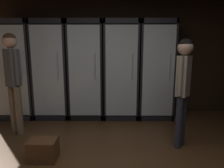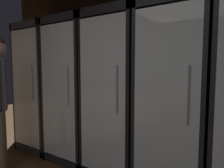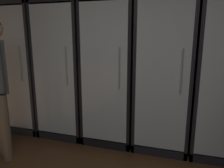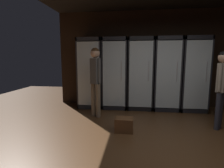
{
  "view_description": "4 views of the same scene",
  "coord_description": "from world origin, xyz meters",
  "px_view_note": "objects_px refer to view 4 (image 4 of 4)",
  "views": [
    {
      "loc": [
        0.04,
        -1.32,
        1.4
      ],
      "look_at": [
        0.01,
        2.68,
        0.7
      ],
      "focal_mm": 30.58,
      "sensor_mm": 36.0,
      "label": 1
    },
    {
      "loc": [
        0.78,
        0.56,
        1.33
      ],
      "look_at": [
        -0.55,
        2.57,
        1.12
      ],
      "focal_mm": 32.03,
      "sensor_mm": 36.0,
      "label": 2
    },
    {
      "loc": [
        0.37,
        -0.16,
        1.48
      ],
      "look_at": [
        -0.45,
        2.45,
        0.86
      ],
      "focal_mm": 34.58,
      "sensor_mm": 36.0,
      "label": 3
    },
    {
      "loc": [
        -0.68,
        -2.31,
        1.42
      ],
      "look_at": [
        -1.32,
        2.59,
        0.7
      ],
      "focal_mm": 27.9,
      "sensor_mm": 36.0,
      "label": 4
    }
  ],
  "objects_px": {
    "cooler_center": "(140,74)",
    "cooler_far_right": "(193,75)",
    "shopper_near": "(95,75)",
    "shopper_far": "(222,80)",
    "wine_crate_floor": "(124,125)",
    "cooler_left": "(115,74)",
    "cooler_right": "(166,75)",
    "cooler_far_left": "(92,74)"
  },
  "relations": [
    {
      "from": "cooler_far_left",
      "to": "wine_crate_floor",
      "type": "bearing_deg",
      "value": -58.42
    },
    {
      "from": "wine_crate_floor",
      "to": "shopper_near",
      "type": "bearing_deg",
      "value": 132.28
    },
    {
      "from": "cooler_left",
      "to": "shopper_near",
      "type": "height_order",
      "value": "cooler_left"
    },
    {
      "from": "cooler_far_right",
      "to": "shopper_near",
      "type": "relative_size",
      "value": 1.19
    },
    {
      "from": "cooler_left",
      "to": "shopper_near",
      "type": "xyz_separation_m",
      "value": [
        -0.38,
        -0.93,
        0.06
      ]
    },
    {
      "from": "shopper_near",
      "to": "shopper_far",
      "type": "distance_m",
      "value": 2.67
    },
    {
      "from": "cooler_far_left",
      "to": "cooler_center",
      "type": "height_order",
      "value": "same"
    },
    {
      "from": "cooler_far_left",
      "to": "cooler_center",
      "type": "relative_size",
      "value": 1.0
    },
    {
      "from": "cooler_center",
      "to": "wine_crate_floor",
      "type": "distance_m",
      "value": 1.97
    },
    {
      "from": "cooler_left",
      "to": "cooler_right",
      "type": "height_order",
      "value": "same"
    },
    {
      "from": "shopper_far",
      "to": "cooler_left",
      "type": "bearing_deg",
      "value": 148.67
    },
    {
      "from": "cooler_far_right",
      "to": "cooler_far_left",
      "type": "bearing_deg",
      "value": 179.95
    },
    {
      "from": "shopper_near",
      "to": "wine_crate_floor",
      "type": "height_order",
      "value": "shopper_near"
    },
    {
      "from": "cooler_left",
      "to": "cooler_far_right",
      "type": "relative_size",
      "value": 1.0
    },
    {
      "from": "cooler_left",
      "to": "cooler_far_left",
      "type": "bearing_deg",
      "value": 179.83
    },
    {
      "from": "cooler_center",
      "to": "shopper_near",
      "type": "bearing_deg",
      "value": -139.64
    },
    {
      "from": "cooler_far_left",
      "to": "shopper_near",
      "type": "relative_size",
      "value": 1.19
    },
    {
      "from": "cooler_left",
      "to": "shopper_near",
      "type": "distance_m",
      "value": 1.01
    },
    {
      "from": "cooler_far_left",
      "to": "cooler_left",
      "type": "xyz_separation_m",
      "value": [
        0.71,
        -0.0,
        0.01
      ]
    },
    {
      "from": "wine_crate_floor",
      "to": "cooler_center",
      "type": "bearing_deg",
      "value": 78.79
    },
    {
      "from": "cooler_far_left",
      "to": "cooler_far_right",
      "type": "distance_m",
      "value": 2.85
    },
    {
      "from": "cooler_center",
      "to": "cooler_far_right",
      "type": "xyz_separation_m",
      "value": [
        1.42,
        -0.0,
        0.01
      ]
    },
    {
      "from": "cooler_right",
      "to": "shopper_far",
      "type": "bearing_deg",
      "value": -58.84
    },
    {
      "from": "cooler_right",
      "to": "shopper_far",
      "type": "xyz_separation_m",
      "value": [
        0.83,
        -1.37,
        0.03
      ]
    },
    {
      "from": "cooler_far_right",
      "to": "cooler_left",
      "type": "bearing_deg",
      "value": 179.99
    },
    {
      "from": "cooler_center",
      "to": "shopper_far",
      "type": "relative_size",
      "value": 1.28
    },
    {
      "from": "cooler_far_left",
      "to": "cooler_far_right",
      "type": "height_order",
      "value": "same"
    },
    {
      "from": "cooler_right",
      "to": "cooler_far_left",
      "type": "bearing_deg",
      "value": 179.97
    },
    {
      "from": "wine_crate_floor",
      "to": "cooler_left",
      "type": "bearing_deg",
      "value": 101.76
    },
    {
      "from": "shopper_far",
      "to": "wine_crate_floor",
      "type": "distance_m",
      "value": 2.11
    },
    {
      "from": "shopper_far",
      "to": "wine_crate_floor",
      "type": "height_order",
      "value": "shopper_far"
    },
    {
      "from": "cooler_far_right",
      "to": "wine_crate_floor",
      "type": "xyz_separation_m",
      "value": [
        -1.77,
        -1.75,
        -0.84
      ]
    },
    {
      "from": "cooler_center",
      "to": "shopper_far",
      "type": "xyz_separation_m",
      "value": [
        1.54,
        -1.37,
        0.02
      ]
    },
    {
      "from": "cooler_center",
      "to": "cooler_right",
      "type": "relative_size",
      "value": 1.0
    },
    {
      "from": "cooler_far_left",
      "to": "wine_crate_floor",
      "type": "relative_size",
      "value": 5.63
    },
    {
      "from": "cooler_right",
      "to": "shopper_far",
      "type": "distance_m",
      "value": 1.6
    },
    {
      "from": "cooler_center",
      "to": "cooler_far_right",
      "type": "height_order",
      "value": "same"
    },
    {
      "from": "cooler_center",
      "to": "cooler_far_left",
      "type": "bearing_deg",
      "value": 179.94
    },
    {
      "from": "cooler_far_left",
      "to": "cooler_right",
      "type": "bearing_deg",
      "value": -0.03
    },
    {
      "from": "shopper_near",
      "to": "cooler_right",
      "type": "bearing_deg",
      "value": 27.25
    },
    {
      "from": "shopper_near",
      "to": "shopper_far",
      "type": "bearing_deg",
      "value": -9.54
    },
    {
      "from": "cooler_far_left",
      "to": "shopper_far",
      "type": "bearing_deg",
      "value": -24.86
    }
  ]
}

